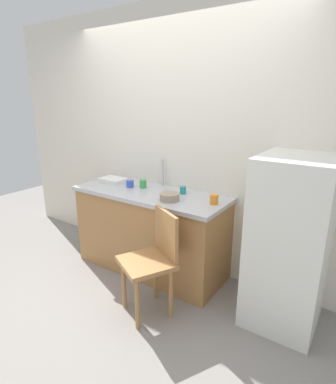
# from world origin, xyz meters

# --- Properties ---
(ground_plane) EXTENTS (8.00, 8.00, 0.00)m
(ground_plane) POSITION_xyz_m (0.00, 0.00, 0.00)
(ground_plane) COLOR gray
(back_wall) EXTENTS (4.80, 0.10, 2.66)m
(back_wall) POSITION_xyz_m (0.00, 1.00, 1.33)
(back_wall) COLOR silver
(back_wall) RESTS_ON ground_plane
(cabinet_base) EXTENTS (1.57, 0.60, 0.82)m
(cabinet_base) POSITION_xyz_m (-0.11, 0.65, 0.41)
(cabinet_base) COLOR #A87542
(cabinet_base) RESTS_ON ground_plane
(countertop) EXTENTS (1.61, 0.64, 0.04)m
(countertop) POSITION_xyz_m (-0.11, 0.65, 0.84)
(countertop) COLOR #B7B7BC
(countertop) RESTS_ON cabinet_base
(faucet) EXTENTS (0.02, 0.02, 0.29)m
(faucet) POSITION_xyz_m (-0.14, 0.90, 1.01)
(faucet) COLOR #B7B7BC
(faucet) RESTS_ON countertop
(refrigerator) EXTENTS (0.55, 0.63, 1.37)m
(refrigerator) POSITION_xyz_m (1.26, 0.63, 0.68)
(refrigerator) COLOR silver
(refrigerator) RESTS_ON ground_plane
(chair) EXTENTS (0.54, 0.54, 0.89)m
(chair) POSITION_xyz_m (0.32, 0.11, 0.50)
(chair) COLOR #A87542
(chair) RESTS_ON ground_plane
(dish_tray) EXTENTS (0.28, 0.20, 0.05)m
(dish_tray) POSITION_xyz_m (-0.67, 0.69, 0.89)
(dish_tray) COLOR white
(dish_tray) RESTS_ON countertop
(terracotta_bowl) EXTENTS (0.18, 0.18, 0.07)m
(terracotta_bowl) POSITION_xyz_m (0.20, 0.52, 0.90)
(terracotta_bowl) COLOR gray
(terracotta_bowl) RESTS_ON countertop
(cup_blue) EXTENTS (0.08, 0.08, 0.07)m
(cup_blue) POSITION_xyz_m (-0.39, 0.66, 0.90)
(cup_blue) COLOR blue
(cup_blue) RESTS_ON countertop
(cup_teal) EXTENTS (0.06, 0.06, 0.08)m
(cup_teal) POSITION_xyz_m (0.20, 0.76, 0.90)
(cup_teal) COLOR teal
(cup_teal) RESTS_ON countertop
(cup_orange) EXTENTS (0.08, 0.08, 0.09)m
(cup_orange) POSITION_xyz_m (0.58, 0.66, 0.91)
(cup_orange) COLOR orange
(cup_orange) RESTS_ON countertop
(cup_green) EXTENTS (0.07, 0.07, 0.09)m
(cup_green) POSITION_xyz_m (-0.26, 0.72, 0.91)
(cup_green) COLOR green
(cup_green) RESTS_ON countertop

